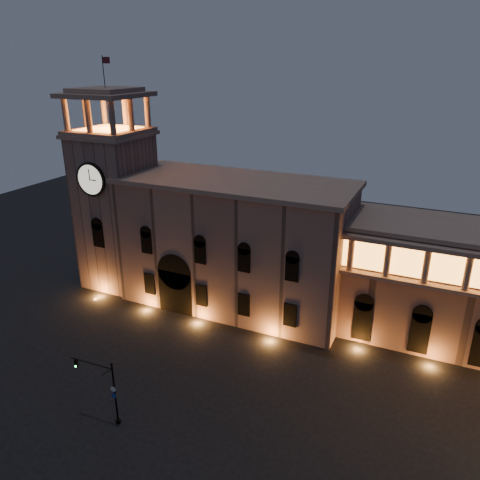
{
  "coord_description": "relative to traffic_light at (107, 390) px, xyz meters",
  "views": [
    {
      "loc": [
        22.73,
        -30.75,
        31.95
      ],
      "look_at": [
        1.44,
        16.0,
        12.01
      ],
      "focal_mm": 35.0,
      "sensor_mm": 36.0,
      "label": 1
    }
  ],
  "objects": [
    {
      "name": "government_building",
      "position": [
        0.9,
        25.78,
        5.26
      ],
      "size": [
        30.8,
        12.8,
        17.6
      ],
      "color": "#8A655A",
      "rests_on": "ground"
    },
    {
      "name": "ground",
      "position": [
        2.97,
        3.85,
        -3.51
      ],
      "size": [
        160.0,
        160.0,
        0.0
      ],
      "primitive_type": "plane",
      "color": "black",
      "rests_on": "ground"
    },
    {
      "name": "traffic_light",
      "position": [
        0.0,
        0.0,
        0.0
      ],
      "size": [
        4.87,
        0.61,
        6.68
      ],
      "rotation": [
        0.0,
        0.0,
        0.04
      ],
      "color": "black",
      "rests_on": "ground"
    },
    {
      "name": "clock_tower",
      "position": [
        -17.53,
        24.83,
        8.99
      ],
      "size": [
        9.8,
        9.8,
        32.4
      ],
      "color": "#8A655A",
      "rests_on": "ground"
    }
  ]
}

